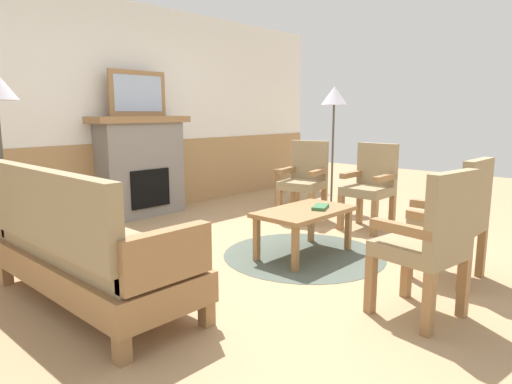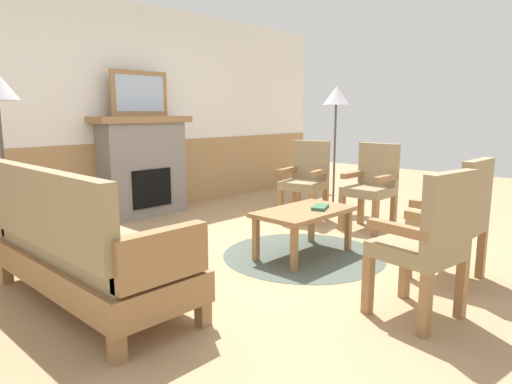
{
  "view_description": "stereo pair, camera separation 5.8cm",
  "coord_description": "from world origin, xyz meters",
  "px_view_note": "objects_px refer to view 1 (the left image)",
  "views": [
    {
      "loc": [
        -3.25,
        -2.63,
        1.33
      ],
      "look_at": [
        0.0,
        0.35,
        0.55
      ],
      "focal_mm": 31.72,
      "sensor_mm": 36.0,
      "label": 1
    },
    {
      "loc": [
        -3.21,
        -2.67,
        1.33
      ],
      "look_at": [
        0.0,
        0.35,
        0.55
      ],
      "focal_mm": 31.72,
      "sensor_mm": 36.0,
      "label": 2
    }
  ],
  "objects_px": {
    "fireplace": "(141,166)",
    "armchair_front_center": "(430,238)",
    "armchair_near_fireplace": "(371,182)",
    "armchair_front_left": "(458,214)",
    "framed_picture": "(138,93)",
    "armchair_by_window_left": "(305,177)",
    "side_table": "(295,178)",
    "couch": "(86,250)",
    "coffee_table": "(304,215)",
    "floor_lamp_by_chairs": "(334,103)",
    "book_on_table": "(320,207)"
  },
  "relations": [
    {
      "from": "armchair_by_window_left",
      "to": "armchair_front_left",
      "type": "distance_m",
      "value": 2.29
    },
    {
      "from": "fireplace",
      "to": "side_table",
      "type": "bearing_deg",
      "value": -34.65
    },
    {
      "from": "couch",
      "to": "armchair_by_window_left",
      "type": "height_order",
      "value": "same"
    },
    {
      "from": "armchair_by_window_left",
      "to": "armchair_near_fireplace",
      "type": "bearing_deg",
      "value": -79.36
    },
    {
      "from": "couch",
      "to": "armchair_by_window_left",
      "type": "distance_m",
      "value": 3.11
    },
    {
      "from": "framed_picture",
      "to": "side_table",
      "type": "height_order",
      "value": "framed_picture"
    },
    {
      "from": "fireplace",
      "to": "floor_lamp_by_chairs",
      "type": "relative_size",
      "value": 0.77
    },
    {
      "from": "framed_picture",
      "to": "armchair_by_window_left",
      "type": "xyz_separation_m",
      "value": [
        1.24,
        -1.68,
        -1.02
      ]
    },
    {
      "from": "couch",
      "to": "floor_lamp_by_chairs",
      "type": "bearing_deg",
      "value": 8.73
    },
    {
      "from": "armchair_by_window_left",
      "to": "armchair_front_center",
      "type": "bearing_deg",
      "value": -127.18
    },
    {
      "from": "framed_picture",
      "to": "side_table",
      "type": "xyz_separation_m",
      "value": [
        1.7,
        -1.18,
        -1.13
      ]
    },
    {
      "from": "couch",
      "to": "book_on_table",
      "type": "xyz_separation_m",
      "value": [
        2.05,
        -0.52,
        0.06
      ]
    },
    {
      "from": "armchair_front_center",
      "to": "side_table",
      "type": "relative_size",
      "value": 1.78
    },
    {
      "from": "floor_lamp_by_chairs",
      "to": "book_on_table",
      "type": "bearing_deg",
      "value": -149.58
    },
    {
      "from": "couch",
      "to": "armchair_front_center",
      "type": "bearing_deg",
      "value": -52.68
    },
    {
      "from": "couch",
      "to": "coffee_table",
      "type": "bearing_deg",
      "value": -12.8
    },
    {
      "from": "coffee_table",
      "to": "side_table",
      "type": "relative_size",
      "value": 1.75
    },
    {
      "from": "armchair_by_window_left",
      "to": "side_table",
      "type": "xyz_separation_m",
      "value": [
        0.46,
        0.5,
        -0.1
      ]
    },
    {
      "from": "floor_lamp_by_chairs",
      "to": "side_table",
      "type": "bearing_deg",
      "value": 144.71
    },
    {
      "from": "side_table",
      "to": "armchair_near_fireplace",
      "type": "bearing_deg",
      "value": -103.08
    },
    {
      "from": "framed_picture",
      "to": "armchair_front_left",
      "type": "height_order",
      "value": "framed_picture"
    },
    {
      "from": "armchair_near_fireplace",
      "to": "armchair_front_left",
      "type": "height_order",
      "value": "same"
    },
    {
      "from": "armchair_by_window_left",
      "to": "floor_lamp_by_chairs",
      "type": "relative_size",
      "value": 0.58
    },
    {
      "from": "couch",
      "to": "coffee_table",
      "type": "height_order",
      "value": "couch"
    },
    {
      "from": "armchair_front_left",
      "to": "armchair_front_center",
      "type": "relative_size",
      "value": 1.0
    },
    {
      "from": "couch",
      "to": "coffee_table",
      "type": "xyz_separation_m",
      "value": [
        1.92,
        -0.44,
        -0.01
      ]
    },
    {
      "from": "fireplace",
      "to": "couch",
      "type": "relative_size",
      "value": 0.72
    },
    {
      "from": "fireplace",
      "to": "floor_lamp_by_chairs",
      "type": "xyz_separation_m",
      "value": [
        2.14,
        -1.49,
        0.8
      ]
    },
    {
      "from": "fireplace",
      "to": "armchair_near_fireplace",
      "type": "distance_m",
      "value": 2.86
    },
    {
      "from": "armchair_front_center",
      "to": "side_table",
      "type": "xyz_separation_m",
      "value": [
        2.16,
        2.74,
        -0.1
      ]
    },
    {
      "from": "armchair_near_fireplace",
      "to": "armchair_front_left",
      "type": "relative_size",
      "value": 1.0
    },
    {
      "from": "couch",
      "to": "side_table",
      "type": "bearing_deg",
      "value": 14.59
    },
    {
      "from": "armchair_front_center",
      "to": "side_table",
      "type": "height_order",
      "value": "armchair_front_center"
    },
    {
      "from": "framed_picture",
      "to": "armchair_by_window_left",
      "type": "relative_size",
      "value": 0.82
    },
    {
      "from": "framed_picture",
      "to": "floor_lamp_by_chairs",
      "type": "bearing_deg",
      "value": -34.78
    },
    {
      "from": "coffee_table",
      "to": "armchair_front_left",
      "type": "distance_m",
      "value": 1.31
    },
    {
      "from": "coffee_table",
      "to": "armchair_near_fireplace",
      "type": "bearing_deg",
      "value": 1.69
    },
    {
      "from": "fireplace",
      "to": "coffee_table",
      "type": "bearing_deg",
      "value": -88.17
    },
    {
      "from": "fireplace",
      "to": "framed_picture",
      "type": "xyz_separation_m",
      "value": [
        0.0,
        0.0,
        0.91
      ]
    },
    {
      "from": "armchair_near_fireplace",
      "to": "armchair_front_center",
      "type": "height_order",
      "value": "same"
    },
    {
      "from": "armchair_front_left",
      "to": "fireplace",
      "type": "bearing_deg",
      "value": 95.91
    },
    {
      "from": "fireplace",
      "to": "armchair_front_center",
      "type": "height_order",
      "value": "fireplace"
    },
    {
      "from": "floor_lamp_by_chairs",
      "to": "armchair_by_window_left",
      "type": "bearing_deg",
      "value": -168.18
    },
    {
      "from": "fireplace",
      "to": "armchair_front_left",
      "type": "bearing_deg",
      "value": -84.09
    },
    {
      "from": "fireplace",
      "to": "coffee_table",
      "type": "distance_m",
      "value": 2.55
    },
    {
      "from": "fireplace",
      "to": "armchair_by_window_left",
      "type": "distance_m",
      "value": 2.09
    },
    {
      "from": "fireplace",
      "to": "couch",
      "type": "height_order",
      "value": "fireplace"
    },
    {
      "from": "fireplace",
      "to": "couch",
      "type": "bearing_deg",
      "value": -131.2
    },
    {
      "from": "book_on_table",
      "to": "armchair_front_center",
      "type": "xyz_separation_m",
      "value": [
        -0.66,
        -1.29,
        0.08
      ]
    },
    {
      "from": "couch",
      "to": "coffee_table",
      "type": "relative_size",
      "value": 1.88
    }
  ]
}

